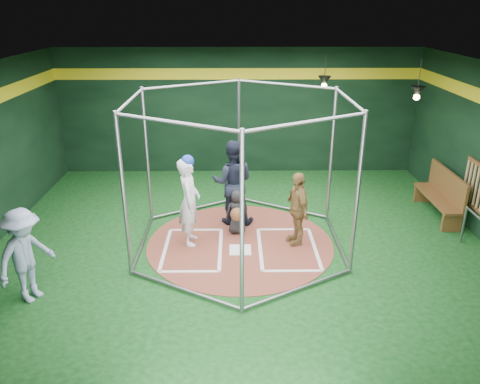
{
  "coord_description": "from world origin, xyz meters",
  "views": [
    {
      "loc": [
        -0.1,
        -8.5,
        4.57
      ],
      "look_at": [
        0.0,
        0.1,
        1.1
      ],
      "focal_mm": 35.0,
      "sensor_mm": 36.0,
      "label": 1
    }
  ],
  "objects_px": {
    "batter_figure": "(189,200)",
    "dugout_bench": "(442,193)",
    "umpire": "(233,182)",
    "visitor_leopard": "(297,208)"
  },
  "relations": [
    {
      "from": "visitor_leopard",
      "to": "umpire",
      "type": "xyz_separation_m",
      "value": [
        -1.29,
        0.99,
        0.19
      ]
    },
    {
      "from": "visitor_leopard",
      "to": "umpire",
      "type": "height_order",
      "value": "umpire"
    },
    {
      "from": "umpire",
      "to": "batter_figure",
      "type": "bearing_deg",
      "value": 52.21
    },
    {
      "from": "batter_figure",
      "to": "umpire",
      "type": "height_order",
      "value": "umpire"
    },
    {
      "from": "batter_figure",
      "to": "dugout_bench",
      "type": "relative_size",
      "value": 1.01
    },
    {
      "from": "umpire",
      "to": "dugout_bench",
      "type": "xyz_separation_m",
      "value": [
        4.78,
        0.3,
        -0.4
      ]
    },
    {
      "from": "visitor_leopard",
      "to": "dugout_bench",
      "type": "bearing_deg",
      "value": 95.06
    },
    {
      "from": "batter_figure",
      "to": "umpire",
      "type": "xyz_separation_m",
      "value": [
        0.87,
        0.96,
        0.02
      ]
    },
    {
      "from": "visitor_leopard",
      "to": "dugout_bench",
      "type": "distance_m",
      "value": 3.73
    },
    {
      "from": "visitor_leopard",
      "to": "batter_figure",
      "type": "bearing_deg",
      "value": -106.13
    }
  ]
}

